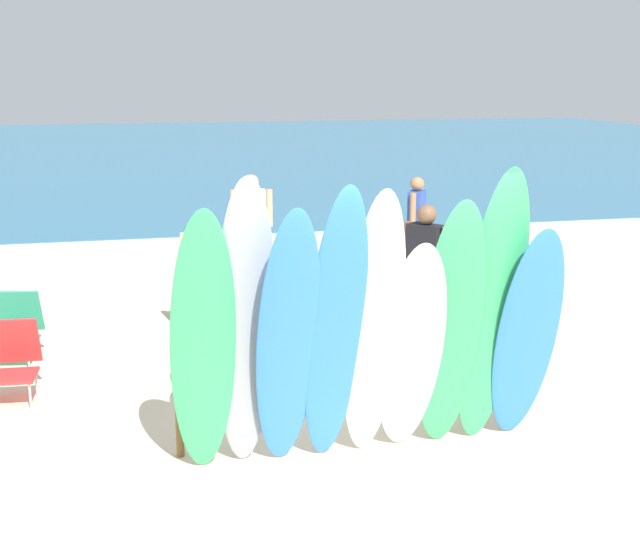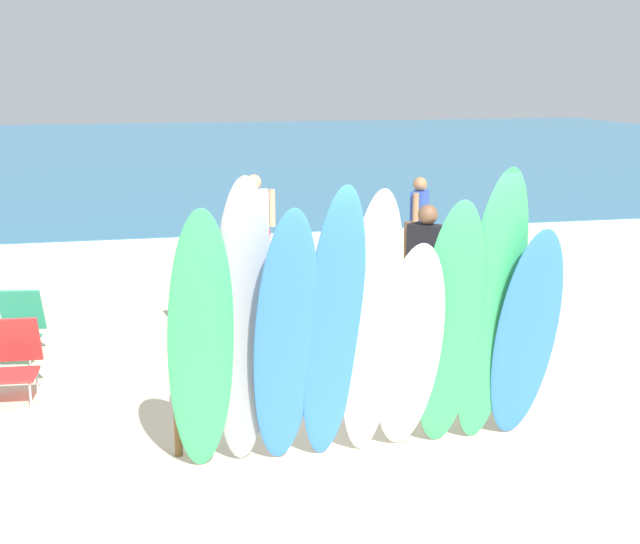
{
  "view_description": "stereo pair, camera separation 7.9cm",
  "coord_description": "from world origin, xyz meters",
  "px_view_note": "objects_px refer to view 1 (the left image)",
  "views": [
    {
      "loc": [
        -1.91,
        -6.92,
        3.29
      ],
      "look_at": [
        0.0,
        1.44,
        1.24
      ],
      "focal_mm": 47.27,
      "sensor_mm": 36.0,
      "label": 1
    },
    {
      "loc": [
        -1.84,
        -6.94,
        3.29
      ],
      "look_at": [
        0.0,
        1.44,
        1.24
      ],
      "focal_mm": 47.27,
      "sensor_mm": 36.0,
      "label": 2
    }
  ],
  "objects_px": {
    "surfboard_blue_8": "(527,336)",
    "surfboard_rack": "(356,376)",
    "surfboard_green_7": "(492,310)",
    "beachgoer_photographing": "(425,265)",
    "surfboard_white_4": "(373,329)",
    "surfboard_grey_1": "(245,328)",
    "surfboard_blue_3": "(335,330)",
    "surfboard_green_0": "(203,346)",
    "beach_chair_red": "(13,358)",
    "surfboard_blue_2": "(288,343)",
    "beachgoer_strolling": "(416,220)",
    "beachgoer_by_water": "(202,270)",
    "beach_chair_blue": "(17,326)",
    "surfboard_white_5": "(411,349)",
    "beachgoer_midbeach": "(252,221)",
    "surfboard_green_6": "(451,327)"
  },
  "relations": [
    {
      "from": "surfboard_white_5",
      "to": "beachgoer_by_water",
      "type": "bearing_deg",
      "value": 111.39
    },
    {
      "from": "surfboard_blue_8",
      "to": "beach_chair_blue",
      "type": "height_order",
      "value": "surfboard_blue_8"
    },
    {
      "from": "surfboard_blue_2",
      "to": "beachgoer_photographing",
      "type": "bearing_deg",
      "value": 50.63
    },
    {
      "from": "surfboard_green_0",
      "to": "beachgoer_by_water",
      "type": "relative_size",
      "value": 1.51
    },
    {
      "from": "beach_chair_blue",
      "to": "surfboard_blue_3",
      "type": "bearing_deg",
      "value": -40.58
    },
    {
      "from": "surfboard_grey_1",
      "to": "beachgoer_midbeach",
      "type": "xyz_separation_m",
      "value": [
        1.0,
        6.46,
        -0.27
      ]
    },
    {
      "from": "surfboard_green_7",
      "to": "beachgoer_by_water",
      "type": "distance_m",
      "value": 4.36
    },
    {
      "from": "surfboard_green_7",
      "to": "surfboard_blue_8",
      "type": "height_order",
      "value": "surfboard_green_7"
    },
    {
      "from": "surfboard_green_6",
      "to": "surfboard_blue_3",
      "type": "bearing_deg",
      "value": -171.03
    },
    {
      "from": "surfboard_white_4",
      "to": "surfboard_white_5",
      "type": "height_order",
      "value": "surfboard_white_4"
    },
    {
      "from": "surfboard_grey_1",
      "to": "surfboard_white_5",
      "type": "relative_size",
      "value": 1.27
    },
    {
      "from": "surfboard_white_5",
      "to": "beachgoer_strolling",
      "type": "xyz_separation_m",
      "value": [
        2.25,
        6.31,
        -0.04
      ]
    },
    {
      "from": "surfboard_green_6",
      "to": "beach_chair_red",
      "type": "distance_m",
      "value": 4.52
    },
    {
      "from": "surfboard_grey_1",
      "to": "beachgoer_strolling",
      "type": "height_order",
      "value": "surfboard_grey_1"
    },
    {
      "from": "surfboard_green_0",
      "to": "surfboard_white_5",
      "type": "bearing_deg",
      "value": -3.42
    },
    {
      "from": "surfboard_green_0",
      "to": "beachgoer_by_water",
      "type": "height_order",
      "value": "surfboard_green_0"
    },
    {
      "from": "surfboard_green_6",
      "to": "beachgoer_photographing",
      "type": "relative_size",
      "value": 1.33
    },
    {
      "from": "surfboard_grey_1",
      "to": "beachgoer_by_water",
      "type": "bearing_deg",
      "value": 88.52
    },
    {
      "from": "surfboard_green_0",
      "to": "beach_chair_red",
      "type": "bearing_deg",
      "value": 124.95
    },
    {
      "from": "surfboard_grey_1",
      "to": "surfboard_blue_3",
      "type": "distance_m",
      "value": 0.73
    },
    {
      "from": "beach_chair_red",
      "to": "surfboard_green_6",
      "type": "bearing_deg",
      "value": -25.7
    },
    {
      "from": "surfboard_white_5",
      "to": "surfboard_blue_2",
      "type": "bearing_deg",
      "value": -173.21
    },
    {
      "from": "surfboard_white_4",
      "to": "surfboard_blue_8",
      "type": "xyz_separation_m",
      "value": [
        1.44,
        0.09,
        -0.19
      ]
    },
    {
      "from": "surfboard_grey_1",
      "to": "beachgoer_by_water",
      "type": "relative_size",
      "value": 1.66
    },
    {
      "from": "surfboard_rack",
      "to": "surfboard_blue_8",
      "type": "relative_size",
      "value": 1.56
    },
    {
      "from": "surfboard_green_0",
      "to": "surfboard_grey_1",
      "type": "height_order",
      "value": "surfboard_grey_1"
    },
    {
      "from": "surfboard_blue_3",
      "to": "beachgoer_strolling",
      "type": "distance_m",
      "value": 7.08
    },
    {
      "from": "surfboard_white_4",
      "to": "surfboard_white_5",
      "type": "relative_size",
      "value": 1.23
    },
    {
      "from": "surfboard_blue_3",
      "to": "beach_chair_red",
      "type": "height_order",
      "value": "surfboard_blue_3"
    },
    {
      "from": "surfboard_blue_2",
      "to": "beachgoer_by_water",
      "type": "xyz_separation_m",
      "value": [
        -0.35,
        3.91,
        -0.27
      ]
    },
    {
      "from": "surfboard_green_7",
      "to": "beach_chair_red",
      "type": "distance_m",
      "value": 4.87
    },
    {
      "from": "surfboard_grey_1",
      "to": "beachgoer_midbeach",
      "type": "relative_size",
      "value": 1.48
    },
    {
      "from": "surfboard_blue_8",
      "to": "beachgoer_by_water",
      "type": "distance_m",
      "value": 4.54
    },
    {
      "from": "surfboard_blue_8",
      "to": "surfboard_rack",
      "type": "bearing_deg",
      "value": 163.94
    },
    {
      "from": "surfboard_blue_2",
      "to": "surfboard_blue_3",
      "type": "bearing_deg",
      "value": -2.79
    },
    {
      "from": "surfboard_blue_3",
      "to": "beachgoer_strolling",
      "type": "bearing_deg",
      "value": 61.1
    },
    {
      "from": "surfboard_green_7",
      "to": "beachgoer_photographing",
      "type": "distance_m",
      "value": 2.92
    },
    {
      "from": "beach_chair_blue",
      "to": "surfboard_white_4",
      "type": "bearing_deg",
      "value": -37.19
    },
    {
      "from": "surfboard_blue_2",
      "to": "beachgoer_strolling",
      "type": "relative_size",
      "value": 1.46
    },
    {
      "from": "surfboard_blue_2",
      "to": "surfboard_white_4",
      "type": "xyz_separation_m",
      "value": [
        0.72,
        0.04,
        0.06
      ]
    },
    {
      "from": "surfboard_green_0",
      "to": "beachgoer_strolling",
      "type": "bearing_deg",
      "value": 54.1
    },
    {
      "from": "surfboard_green_0",
      "to": "beachgoer_strolling",
      "type": "distance_m",
      "value": 7.48
    },
    {
      "from": "surfboard_green_6",
      "to": "beach_chair_blue",
      "type": "distance_m",
      "value": 5.27
    },
    {
      "from": "surfboard_white_4",
      "to": "beachgoer_photographing",
      "type": "relative_size",
      "value": 1.43
    },
    {
      "from": "beachgoer_midbeach",
      "to": "surfboard_green_0",
      "type": "bearing_deg",
      "value": 83.45
    },
    {
      "from": "surfboard_rack",
      "to": "beach_chair_blue",
      "type": "bearing_deg",
      "value": 137.91
    },
    {
      "from": "surfboard_white_5",
      "to": "beach_chair_red",
      "type": "bearing_deg",
      "value": 148.33
    },
    {
      "from": "surfboard_blue_3",
      "to": "surfboard_white_4",
      "type": "relative_size",
      "value": 1.02
    },
    {
      "from": "surfboard_grey_1",
      "to": "surfboard_blue_3",
      "type": "relative_size",
      "value": 1.01
    },
    {
      "from": "surfboard_blue_8",
      "to": "beach_chair_red",
      "type": "xyz_separation_m",
      "value": [
        -4.6,
        2.21,
        -0.59
      ]
    }
  ]
}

